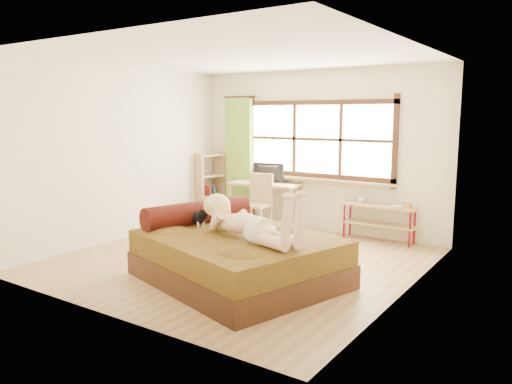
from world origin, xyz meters
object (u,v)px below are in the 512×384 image
Objects in this scene: woman at (246,209)px; kitten at (197,216)px; pipe_shelf at (380,215)px; bed at (235,255)px; bookshelf at (210,186)px; desk at (265,189)px; chair at (258,199)px.

woman is 0.91m from kitten.
woman reaches higher than pipe_shelf.
bed reaches higher than pipe_shelf.
desk is at bearing 16.23° from bookshelf.
woman is 3.08m from desk.
desk is at bearing 120.01° from kitten.
bookshelf is (-3.27, -0.16, 0.21)m from pipe_shelf.
woman is 1.25× the size of bookshelf.
bed is 7.90× the size of kitten.
kitten is 0.34× the size of chair.
chair is at bearing 137.30° from woman.
desk is at bearing 98.18° from chair.
pipe_shelf is (0.56, 2.81, -0.47)m from woman.
pipe_shelf is 0.93× the size of bookshelf.
kitten is at bearing -39.33° from bookshelf.
woman is 2.74m from chair.
desk is 1.05× the size of bookshelf.
desk is (-1.49, 2.69, -0.21)m from woman.
chair is at bearing -165.88° from pipe_shelf.
chair reaches higher than pipe_shelf.
kitten is at bearing -173.37° from woman.
bed is at bearing -69.91° from desk.
chair is (-1.19, 2.27, 0.24)m from bed.
pipe_shelf is 3.28m from bookshelf.
bed is 3.62m from bookshelf.
pipe_shelf is (1.95, 0.48, -0.12)m from chair.
bed is at bearing 178.50° from woman.
woman reaches higher than chair.
chair is 0.85× the size of pipe_shelf.
bed reaches higher than kitten.
pipe_shelf is (0.76, 2.75, 0.12)m from bed.
bed is 2.85m from pipe_shelf.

